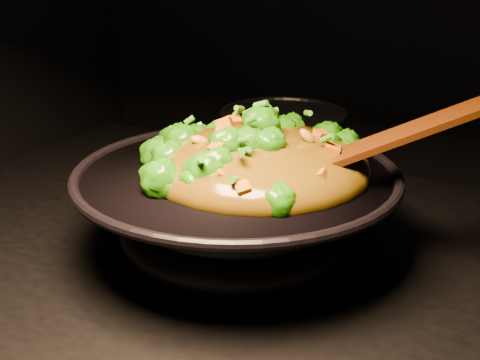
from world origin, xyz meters
The scene contains 4 objects.
wok centered at (0.05, 0.00, 0.96)m, with size 0.45×0.45×0.13m, color black, non-canonical shape.
stir_fry centered at (0.07, 0.02, 1.08)m, with size 0.32×0.32×0.11m, color #227108, non-canonical shape.
spatula centered at (0.22, 0.04, 1.08)m, with size 0.33×0.05×0.01m, color #3D1504.
back_pot centered at (-0.04, 0.32, 0.97)m, with size 0.24×0.24×0.13m, color black.
Camera 1 is at (0.46, -0.69, 1.33)m, focal length 45.00 mm.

